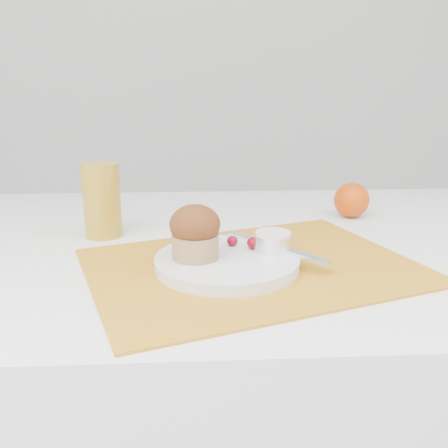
{
  "coord_description": "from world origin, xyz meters",
  "views": [
    {
      "loc": [
        -0.07,
        -0.8,
        1.03
      ],
      "look_at": [
        -0.02,
        -0.02,
        0.8
      ],
      "focal_mm": 40.0,
      "sensor_mm": 36.0,
      "label": 1
    }
  ],
  "objects": [
    {
      "name": "orange",
      "position": [
        0.25,
        0.19,
        0.79
      ],
      "size": [
        0.07,
        0.07,
        0.07
      ],
      "primitive_type": "sphere",
      "color": "#D44507",
      "rests_on": "table"
    },
    {
      "name": "ramekin",
      "position": [
        0.05,
        -0.07,
        0.78
      ],
      "size": [
        0.07,
        0.07,
        0.03
      ],
      "primitive_type": "cylinder",
      "rotation": [
        0.0,
        0.0,
        -0.11
      ],
      "color": "white",
      "rests_on": "plate"
    },
    {
      "name": "muffin",
      "position": [
        -0.07,
        -0.1,
        0.81
      ],
      "size": [
        0.08,
        0.08,
        0.08
      ],
      "color": "#AB8452",
      "rests_on": "plate"
    },
    {
      "name": "butter_knife",
      "position": [
        0.06,
        -0.06,
        0.77
      ],
      "size": [
        0.14,
        0.16,
        0.01
      ],
      "primitive_type": "cube",
      "rotation": [
        0.0,
        0.0,
        -0.86
      ],
      "color": "white",
      "rests_on": "plate"
    },
    {
      "name": "table",
      "position": [
        0.0,
        0.05,
        0.38
      ],
      "size": [
        1.2,
        0.8,
        0.75
      ],
      "primitive_type": "cube",
      "color": "white",
      "rests_on": "ground"
    },
    {
      "name": "placemat",
      "position": [
        0.02,
        -0.09,
        0.75
      ],
      "size": [
        0.58,
        0.5,
        0.0
      ],
      "primitive_type": "cube",
      "rotation": [
        0.0,
        0.0,
        0.33
      ],
      "color": "orange",
      "rests_on": "table"
    },
    {
      "name": "raspberry_near",
      "position": [
        -0.01,
        -0.05,
        0.78
      ],
      "size": [
        0.02,
        0.02,
        0.02
      ],
      "primitive_type": "ellipsoid",
      "color": "#580210",
      "rests_on": "plate"
    },
    {
      "name": "cream",
      "position": [
        0.05,
        -0.07,
        0.8
      ],
      "size": [
        0.07,
        0.07,
        0.01
      ],
      "primitive_type": "cylinder",
      "rotation": [
        0.0,
        0.0,
        0.29
      ],
      "color": "silver",
      "rests_on": "ramekin"
    },
    {
      "name": "plate",
      "position": [
        -0.02,
        -0.1,
        0.76
      ],
      "size": [
        0.28,
        0.28,
        0.02
      ],
      "primitive_type": "cylinder",
      "rotation": [
        0.0,
        0.0,
        0.38
      ],
      "color": "silver",
      "rests_on": "placemat"
    },
    {
      "name": "juice_glass",
      "position": [
        -0.24,
        0.09,
        0.82
      ],
      "size": [
        0.08,
        0.08,
        0.14
      ],
      "primitive_type": "cylinder",
      "rotation": [
        0.0,
        0.0,
        -0.27
      ],
      "color": "#B58E22",
      "rests_on": "table"
    },
    {
      "name": "raspberry_far",
      "position": [
        0.02,
        -0.06,
        0.78
      ],
      "size": [
        0.02,
        0.02,
        0.02
      ],
      "primitive_type": "ellipsoid",
      "color": "#530208",
      "rests_on": "plate"
    }
  ]
}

